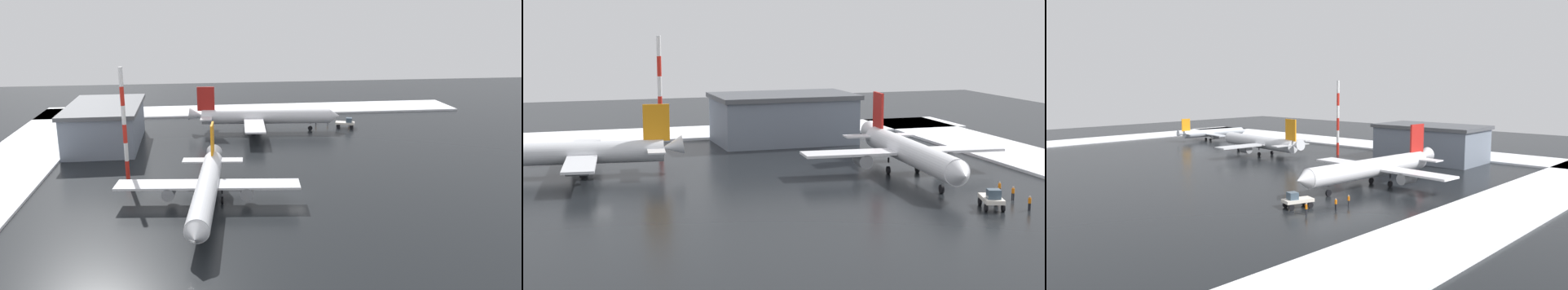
{
  "view_description": "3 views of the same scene",
  "coord_description": "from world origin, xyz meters",
  "views": [
    {
      "loc": [
        74.16,
        -14.95,
        29.58
      ],
      "look_at": [
        -16.69,
        -3.76,
        3.89
      ],
      "focal_mm": 35.0,
      "sensor_mm": 36.0,
      "label": 1
    },
    {
      "loc": [
        6.69,
        101.12,
        22.33
      ],
      "look_at": [
        -24.07,
        0.65,
        5.49
      ],
      "focal_mm": 55.0,
      "sensor_mm": 36.0,
      "label": 2
    },
    {
      "loc": [
        -96.01,
        74.51,
        18.85
      ],
      "look_at": [
        -21.34,
        -5.63,
        5.4
      ],
      "focal_mm": 35.0,
      "sensor_mm": 36.0,
      "label": 3
    }
  ],
  "objects": [
    {
      "name": "ground_crew_mid_apron",
      "position": [
        -48.56,
        17.32,
        0.97
      ],
      "size": [
        0.36,
        0.36,
        1.71
      ],
      "rotation": [
        0.0,
        0.0,
        1.27
      ],
      "color": "black",
      "rests_on": "ground_plane"
    },
    {
      "name": "airplane_foreground_jet",
      "position": [
        -42.82,
        -0.16,
        3.54
      ],
      "size": [
        29.98,
        36.11,
        10.72
      ],
      "rotation": [
        0.0,
        0.0,
        1.49
      ],
      "color": "white",
      "rests_on": "ground_plane"
    },
    {
      "name": "cargo_hangar",
      "position": [
        -34.83,
        -34.97,
        4.44
      ],
      "size": [
        25.19,
        15.32,
        8.8
      ],
      "rotation": [
        0.0,
        0.0,
        0.01
      ],
      "color": "slate",
      "rests_on": "ground_plane"
    },
    {
      "name": "pushback_tug",
      "position": [
        -43.58,
        20.63,
        1.28
      ],
      "size": [
        3.52,
        5.06,
        2.5
      ],
      "rotation": [
        0.0,
        0.0,
        1.26
      ],
      "color": "silver",
      "rests_on": "ground_plane"
    },
    {
      "name": "ground_crew_by_nose_gear",
      "position": [
        -47.4,
        22.56,
        0.97
      ],
      "size": [
        0.36,
        0.36,
        1.71
      ],
      "rotation": [
        0.0,
        0.0,
        3.42
      ],
      "color": "black",
      "rests_on": "ground_plane"
    },
    {
      "name": "antenna_mast",
      "position": [
        -11.75,
        -27.69,
        9.71
      ],
      "size": [
        0.7,
        0.7,
        19.43
      ],
      "color": "red",
      "rests_on": "ground_plane"
    },
    {
      "name": "ground_plane",
      "position": [
        0.0,
        0.0,
        0.0
      ],
      "size": [
        240.0,
        240.0,
        0.0
      ],
      "primitive_type": "plane",
      "color": "black"
    },
    {
      "name": "snow_bank_far",
      "position": [
        0.0,
        -50.0,
        0.23
      ],
      "size": [
        152.0,
        16.0,
        0.46
      ],
      "primitive_type": "cube",
      "color": "white",
      "rests_on": "ground_plane"
    },
    {
      "name": "ground_crew_near_tug",
      "position": [
        -48.57,
        14.25,
        0.97
      ],
      "size": [
        0.36,
        0.36,
        1.71
      ],
      "rotation": [
        0.0,
        0.0,
        0.76
      ],
      "color": "black",
      "rests_on": "ground_plane"
    },
    {
      "name": "airplane_distant_tail",
      "position": [
        3.35,
        -14.23,
        3.32
      ],
      "size": [
        33.81,
        28.11,
        10.03
      ],
      "rotation": [
        0.0,
        0.0,
        6.18
      ],
      "color": "silver",
      "rests_on": "ground_plane"
    }
  ]
}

